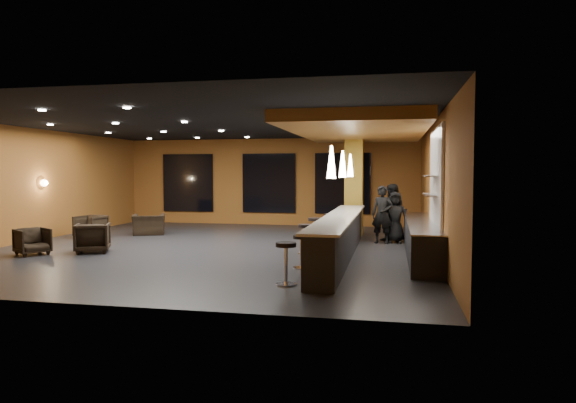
% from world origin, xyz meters
% --- Properties ---
extents(floor, '(12.00, 13.00, 0.10)m').
position_xyz_m(floor, '(0.00, 0.00, -0.05)').
color(floor, black).
rests_on(floor, ground).
extents(ceiling, '(12.00, 13.00, 0.10)m').
position_xyz_m(ceiling, '(0.00, 0.00, 3.55)').
color(ceiling, black).
extents(wall_back, '(12.00, 0.10, 3.50)m').
position_xyz_m(wall_back, '(0.00, 6.55, 1.75)').
color(wall_back, brown).
rests_on(wall_back, floor).
extents(wall_front, '(12.00, 0.10, 3.50)m').
position_xyz_m(wall_front, '(0.00, -6.55, 1.75)').
color(wall_front, brown).
rests_on(wall_front, floor).
extents(wall_left, '(0.10, 13.00, 3.50)m').
position_xyz_m(wall_left, '(-6.05, 0.00, 1.75)').
color(wall_left, brown).
rests_on(wall_left, floor).
extents(wall_right, '(0.10, 13.00, 3.50)m').
position_xyz_m(wall_right, '(6.05, 0.00, 1.75)').
color(wall_right, brown).
rests_on(wall_right, floor).
extents(wood_soffit, '(3.60, 8.00, 0.28)m').
position_xyz_m(wood_soffit, '(4.00, 1.00, 3.36)').
color(wood_soffit, '#905F2A').
rests_on(wood_soffit, ceiling).
extents(window_left, '(2.20, 0.06, 2.40)m').
position_xyz_m(window_left, '(-3.50, 6.44, 1.70)').
color(window_left, black).
rests_on(window_left, wall_back).
extents(window_center, '(2.20, 0.06, 2.40)m').
position_xyz_m(window_center, '(0.00, 6.44, 1.70)').
color(window_center, black).
rests_on(window_center, wall_back).
extents(window_right, '(2.20, 0.06, 2.40)m').
position_xyz_m(window_right, '(3.00, 6.44, 1.70)').
color(window_right, black).
rests_on(window_right, wall_back).
extents(tile_backsplash, '(0.06, 3.20, 2.40)m').
position_xyz_m(tile_backsplash, '(5.96, -1.00, 2.00)').
color(tile_backsplash, white).
rests_on(tile_backsplash, wall_right).
extents(bar_counter, '(0.60, 8.00, 1.00)m').
position_xyz_m(bar_counter, '(3.65, -1.00, 0.50)').
color(bar_counter, black).
rests_on(bar_counter, floor).
extents(bar_top, '(0.78, 8.10, 0.05)m').
position_xyz_m(bar_top, '(3.65, -1.00, 1.02)').
color(bar_top, beige).
rests_on(bar_top, bar_counter).
extents(prep_counter, '(0.70, 6.00, 0.86)m').
position_xyz_m(prep_counter, '(5.65, -0.50, 0.43)').
color(prep_counter, black).
rests_on(prep_counter, floor).
extents(prep_top, '(0.72, 6.00, 0.03)m').
position_xyz_m(prep_top, '(5.65, -0.50, 0.89)').
color(prep_top, silver).
rests_on(prep_top, prep_counter).
extents(wall_shelf_lower, '(0.30, 1.50, 0.03)m').
position_xyz_m(wall_shelf_lower, '(5.82, -1.20, 1.60)').
color(wall_shelf_lower, silver).
rests_on(wall_shelf_lower, wall_right).
extents(wall_shelf_upper, '(0.30, 1.50, 0.03)m').
position_xyz_m(wall_shelf_upper, '(5.82, -1.20, 2.05)').
color(wall_shelf_upper, silver).
rests_on(wall_shelf_upper, wall_right).
extents(column, '(0.60, 0.60, 3.50)m').
position_xyz_m(column, '(3.65, 3.60, 1.75)').
color(column, olive).
rests_on(column, floor).
extents(wall_sconce, '(0.22, 0.22, 0.22)m').
position_xyz_m(wall_sconce, '(-5.88, 0.50, 1.80)').
color(wall_sconce, '#FFE5B2').
rests_on(wall_sconce, wall_left).
extents(pendant_0, '(0.20, 0.20, 0.70)m').
position_xyz_m(pendant_0, '(3.65, -3.00, 2.35)').
color(pendant_0, white).
rests_on(pendant_0, wood_soffit).
extents(pendant_1, '(0.20, 0.20, 0.70)m').
position_xyz_m(pendant_1, '(3.65, -0.50, 2.35)').
color(pendant_1, white).
rests_on(pendant_1, wood_soffit).
extents(pendant_2, '(0.20, 0.20, 0.70)m').
position_xyz_m(pendant_2, '(3.65, 2.00, 2.35)').
color(pendant_2, white).
rests_on(pendant_2, wood_soffit).
extents(staff_a, '(0.71, 0.54, 1.74)m').
position_xyz_m(staff_a, '(4.64, 1.72, 0.87)').
color(staff_a, black).
rests_on(staff_a, floor).
extents(staff_b, '(1.03, 0.91, 1.78)m').
position_xyz_m(staff_b, '(4.97, 2.05, 0.89)').
color(staff_b, black).
rests_on(staff_b, floor).
extents(staff_c, '(0.79, 0.54, 1.55)m').
position_xyz_m(staff_c, '(5.02, 1.94, 0.78)').
color(staff_c, black).
rests_on(staff_c, floor).
extents(armchair_a, '(1.04, 1.03, 0.69)m').
position_xyz_m(armchair_a, '(-4.20, -2.24, 0.35)').
color(armchair_a, black).
rests_on(armchair_a, floor).
extents(armchair_b, '(1.13, 1.14, 0.79)m').
position_xyz_m(armchair_b, '(-2.89, -1.58, 0.39)').
color(armchair_b, black).
rests_on(armchair_b, floor).
extents(armchair_c, '(0.91, 0.93, 0.75)m').
position_xyz_m(armchair_c, '(-4.64, 1.07, 0.37)').
color(armchair_c, black).
rests_on(armchair_c, floor).
extents(armchair_d, '(1.35, 1.28, 0.69)m').
position_xyz_m(armchair_d, '(-3.26, 2.37, 0.35)').
color(armchair_d, black).
rests_on(armchair_d, floor).
extents(bar_stool_0, '(0.41, 0.41, 0.81)m').
position_xyz_m(bar_stool_0, '(2.96, -4.45, 0.52)').
color(bar_stool_0, silver).
rests_on(bar_stool_0, floor).
extents(bar_stool_1, '(0.38, 0.38, 0.74)m').
position_xyz_m(bar_stool_1, '(2.95, -2.74, 0.47)').
color(bar_stool_1, silver).
rests_on(bar_stool_1, floor).
extents(bar_stool_2, '(0.40, 0.40, 0.79)m').
position_xyz_m(bar_stool_2, '(2.75, -0.86, 0.51)').
color(bar_stool_2, silver).
rests_on(bar_stool_2, floor).
extents(bar_stool_3, '(0.42, 0.42, 0.83)m').
position_xyz_m(bar_stool_3, '(2.76, 0.66, 0.53)').
color(bar_stool_3, silver).
rests_on(bar_stool_3, floor).
extents(bar_stool_4, '(0.41, 0.41, 0.81)m').
position_xyz_m(bar_stool_4, '(2.98, 2.47, 0.52)').
color(bar_stool_4, silver).
rests_on(bar_stool_4, floor).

